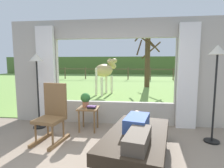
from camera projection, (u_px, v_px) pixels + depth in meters
name	position (u px, v px, depth m)	size (l,w,h in m)	color
back_wall_with_window	(114.00, 74.00, 4.35)	(5.20, 0.12, 2.55)	#ADA599
curtain_panel_left	(46.00, 76.00, 4.41)	(0.44, 0.10, 2.40)	silver
curtain_panel_right	(187.00, 77.00, 4.01)	(0.44, 0.10, 2.40)	silver
outdoor_pasture_lawn	(128.00, 81.00, 15.24)	(36.00, 21.68, 0.02)	#759E47
distant_hill_ridge	(130.00, 65.00, 24.80)	(36.00, 2.00, 2.40)	#536F34
recliner_sofa	(137.00, 144.00, 2.82)	(1.25, 1.85, 0.42)	black
reclining_person	(137.00, 127.00, 2.74)	(0.46, 1.43, 0.22)	#334C8C
rocking_chair	(53.00, 113.00, 3.43)	(0.56, 0.75, 1.12)	brown
side_table	(88.00, 112.00, 3.97)	(0.44, 0.44, 0.52)	brown
potted_plant	(86.00, 99.00, 4.01)	(0.22, 0.22, 0.32)	#9E6042
book_stack	(92.00, 107.00, 3.89)	(0.21, 0.15, 0.06)	black
floor_lamp_left	(37.00, 68.00, 4.02)	(0.32, 0.32, 1.73)	black
floor_lamp_right	(217.00, 64.00, 3.23)	(0.32, 0.32, 1.84)	black
horse	(105.00, 71.00, 8.46)	(1.11, 1.77, 1.73)	tan
pasture_tree	(147.00, 59.00, 10.94)	(1.66, 1.55, 3.80)	#4C3823
pasture_fence_line	(128.00, 72.00, 16.12)	(16.10, 0.10, 1.10)	brown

